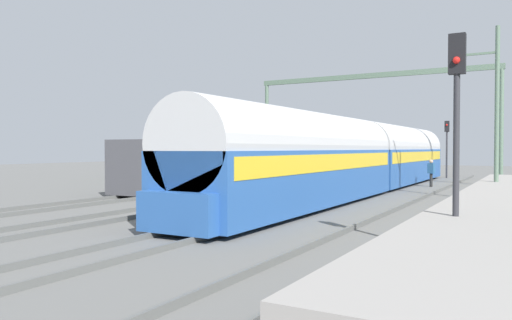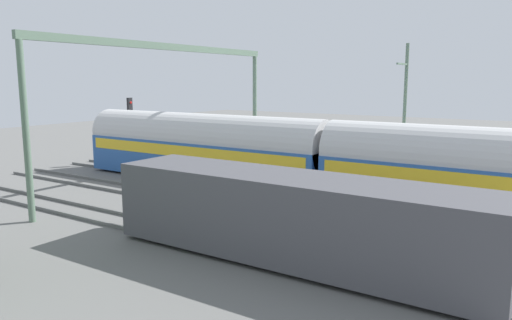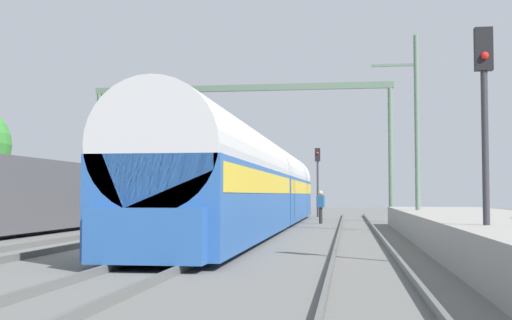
# 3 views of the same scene
# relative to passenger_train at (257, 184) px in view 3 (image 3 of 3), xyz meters

# --- Properties ---
(ground) EXTENTS (120.00, 120.00, 0.00)m
(ground) POSITION_rel_passenger_train_xyz_m (-2.17, -10.54, -1.97)
(ground) COLOR #62615F
(track_west) EXTENTS (1.52, 60.00, 0.16)m
(track_west) POSITION_rel_passenger_train_xyz_m (-4.34, -10.54, -1.89)
(track_west) COLOR #5A5B59
(track_west) RESTS_ON ground
(track_east) EXTENTS (1.52, 60.00, 0.16)m
(track_east) POSITION_rel_passenger_train_xyz_m (0.00, -10.54, -1.89)
(track_east) COLOR #5A5B59
(track_east) RESTS_ON ground
(track_far_east) EXTENTS (1.52, 60.00, 0.16)m
(track_far_east) POSITION_rel_passenger_train_xyz_m (4.34, -10.54, -1.89)
(track_far_east) COLOR #5A5B59
(track_far_east) RESTS_ON ground
(platform) EXTENTS (4.40, 28.00, 0.90)m
(platform) POSITION_rel_passenger_train_xyz_m (8.16, -8.54, -1.52)
(platform) COLOR gray
(platform) RESTS_ON ground
(passenger_train) EXTENTS (2.93, 32.85, 3.82)m
(passenger_train) POSITION_rel_passenger_train_xyz_m (0.00, 0.00, 0.00)
(passenger_train) COLOR #28569E
(passenger_train) RESTS_ON ground
(freight_car) EXTENTS (2.80, 13.00, 2.70)m
(freight_car) POSITION_rel_passenger_train_xyz_m (-8.68, -2.79, -0.50)
(freight_car) COLOR #47474C
(freight_car) RESTS_ON ground
(person_crossing) EXTENTS (0.45, 0.34, 1.73)m
(person_crossing) POSITION_rel_passenger_train_xyz_m (2.54, 5.96, -0.94)
(person_crossing) COLOR black
(person_crossing) RESTS_ON ground
(railway_signal_near) EXTENTS (0.36, 0.30, 4.99)m
(railway_signal_near) POSITION_rel_passenger_train_xyz_m (6.77, -14.91, 1.22)
(railway_signal_near) COLOR #2D2D33
(railway_signal_near) RESTS_ON ground
(railway_signal_far) EXTENTS (0.36, 0.30, 4.68)m
(railway_signal_far) POSITION_rel_passenger_train_xyz_m (1.92, 16.27, 1.05)
(railway_signal_far) COLOR #2D2D33
(railway_signal_far) RESTS_ON ground
(catenary_gantry) EXTENTS (17.42, 0.28, 7.86)m
(catenary_gantry) POSITION_rel_passenger_train_xyz_m (-2.17, 8.62, 3.98)
(catenary_gantry) COLOR #57705C
(catenary_gantry) RESTS_ON ground
(catenary_pole_east_mid) EXTENTS (1.90, 0.20, 8.00)m
(catenary_pole_east_mid) POSITION_rel_passenger_train_xyz_m (6.69, -1.68, 2.18)
(catenary_pole_east_mid) COLOR #57705C
(catenary_pole_east_mid) RESTS_ON ground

